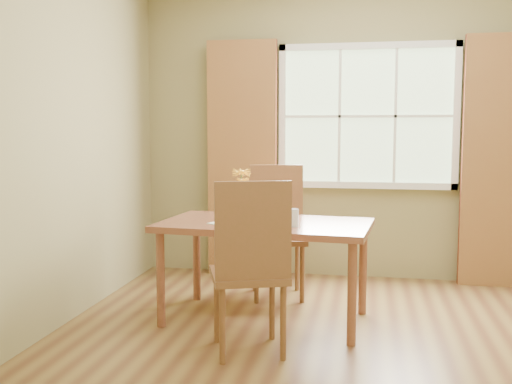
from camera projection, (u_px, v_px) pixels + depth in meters
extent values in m
cube|color=brown|center=(363.00, 351.00, 3.79)|extent=(4.20, 3.80, 0.02)
cube|color=#887F51|center=(367.00, 133.00, 5.51)|extent=(4.20, 0.02, 2.70)
cube|color=#887F51|center=(366.00, 144.00, 1.78)|extent=(4.20, 0.02, 2.70)
cube|color=#887F51|center=(49.00, 135.00, 4.03)|extent=(0.02, 3.80, 2.70)
cube|color=#B4D5A1|center=(367.00, 116.00, 5.47)|extent=(1.50, 0.02, 1.20)
cube|color=white|center=(369.00, 46.00, 5.37)|extent=(1.62, 0.04, 0.06)
cube|color=white|center=(366.00, 185.00, 5.51)|extent=(1.62, 0.04, 0.06)
cube|color=white|center=(282.00, 117.00, 5.58)|extent=(0.06, 0.04, 1.32)
cube|color=white|center=(457.00, 116.00, 5.30)|extent=(0.06, 0.04, 1.32)
cube|color=white|center=(367.00, 116.00, 5.44)|extent=(1.50, 0.03, 0.02)
cube|color=#612717|center=(242.00, 159.00, 5.62)|extent=(0.65, 0.08, 2.20)
cube|color=#612717|center=(501.00, 162.00, 5.21)|extent=(0.65, 0.08, 2.20)
cube|color=brown|center=(265.00, 225.00, 4.30)|extent=(1.55, 0.97, 0.05)
cylinder|color=brown|center=(161.00, 279.00, 4.19)|extent=(0.06, 0.06, 0.68)
cylinder|color=brown|center=(352.00, 294.00, 3.83)|extent=(0.06, 0.06, 0.68)
cylinder|color=brown|center=(197.00, 259.00, 4.85)|extent=(0.06, 0.06, 0.68)
cylinder|color=brown|center=(363.00, 270.00, 4.48)|extent=(0.06, 0.06, 0.68)
cube|color=brown|center=(249.00, 275.00, 3.72)|extent=(0.58, 0.58, 0.04)
cube|color=brown|center=(254.00, 231.00, 3.48)|extent=(0.44, 0.19, 0.58)
cylinder|color=brown|center=(222.00, 326.00, 3.53)|extent=(0.04, 0.04, 0.46)
cylinder|color=brown|center=(283.00, 323.00, 3.59)|extent=(0.04, 0.04, 0.46)
cylinder|color=brown|center=(217.00, 307.00, 3.89)|extent=(0.04, 0.04, 0.46)
cylinder|color=brown|center=(272.00, 305.00, 3.95)|extent=(0.04, 0.04, 0.46)
cube|color=brown|center=(278.00, 239.00, 4.93)|extent=(0.54, 0.54, 0.04)
cube|color=brown|center=(276.00, 199.00, 5.10)|extent=(0.45, 0.14, 0.58)
cylinder|color=brown|center=(257.00, 275.00, 4.77)|extent=(0.04, 0.04, 0.46)
cylinder|color=brown|center=(302.00, 274.00, 4.78)|extent=(0.04, 0.04, 0.46)
cylinder|color=brown|center=(255.00, 264.00, 5.13)|extent=(0.04, 0.04, 0.46)
cylinder|color=brown|center=(297.00, 264.00, 5.14)|extent=(0.04, 0.04, 0.46)
cube|color=silver|center=(246.00, 223.00, 4.21)|extent=(0.55, 0.49, 0.01)
cube|color=#6DD735|center=(251.00, 222.00, 4.22)|extent=(0.31, 0.31, 0.01)
ellipsoid|color=gold|center=(245.00, 219.00, 4.18)|extent=(0.16, 0.12, 0.04)
ellipsoid|color=#4C8C2D|center=(251.00, 218.00, 4.15)|extent=(0.08, 0.06, 0.01)
cylinder|color=red|center=(245.00, 215.00, 4.18)|extent=(0.08, 0.08, 0.01)
cylinder|color=red|center=(249.00, 214.00, 4.18)|extent=(0.07, 0.07, 0.01)
ellipsoid|color=gold|center=(246.00, 210.00, 4.17)|extent=(0.16, 0.12, 0.05)
cylinder|color=silver|center=(293.00, 218.00, 4.10)|extent=(0.08, 0.08, 0.12)
cylinder|color=silver|center=(293.00, 219.00, 4.10)|extent=(0.07, 0.07, 0.10)
cylinder|color=silver|center=(242.00, 205.00, 4.57)|extent=(0.07, 0.07, 0.18)
cylinder|color=silver|center=(242.00, 210.00, 4.57)|extent=(0.06, 0.06, 0.09)
cylinder|color=#3D7028|center=(241.00, 194.00, 4.56)|extent=(0.01, 0.01, 0.34)
cylinder|color=#3D7028|center=(243.00, 198.00, 4.55)|extent=(0.01, 0.01, 0.28)
cylinder|color=#3D7028|center=(241.00, 201.00, 4.58)|extent=(0.01, 0.01, 0.24)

